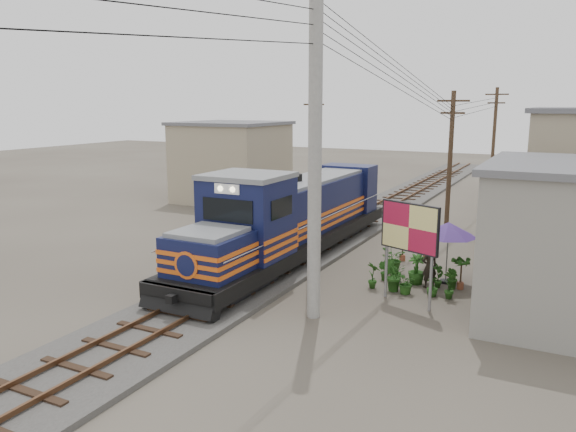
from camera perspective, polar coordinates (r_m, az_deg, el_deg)
The scene contains 14 objects.
ground at distance 19.41m, azimuth -6.31°, elevation -7.89°, with size 120.00×120.00×0.00m, color #473F35.
ballast at distance 27.94m, azimuth 5.03°, elevation -1.69°, with size 3.60×70.00×0.16m, color #595651.
track at distance 27.90m, azimuth 5.03°, elevation -1.33°, with size 1.15×70.00×0.12m.
locomotive at distance 23.13m, azimuth 0.40°, elevation -0.34°, with size 2.84×15.43×3.82m.
utility_pole_main at distance 16.24m, azimuth 2.75°, elevation 6.48°, with size 0.40×0.40×10.00m.
wooden_pole_mid at distance 29.91m, azimuth 16.15°, elevation 5.76°, with size 1.60×0.24×7.00m.
wooden_pole_far at distance 43.64m, azimuth 20.18°, elevation 7.49°, with size 1.60×0.24×7.50m.
wooden_pole_left at distance 36.64m, azimuth 2.59°, elevation 7.15°, with size 1.60×0.24×7.00m.
power_lines at distance 25.91m, azimuth 3.73°, elevation 13.98°, with size 9.65×19.00×3.30m.
shophouse_left at distance 37.38m, azimuth -5.74°, elevation 5.55°, with size 6.30×6.30×5.20m.
billboard at distance 18.14m, azimuth 12.24°, elevation -1.42°, with size 2.04×0.91×3.32m.
market_umbrella at distance 20.74m, azimuth 15.99°, elevation -1.34°, with size 2.15×2.15×2.25m.
vendor at distance 20.33m, azimuth 14.18°, elevation -5.02°, with size 0.56×0.36×1.52m, color black.
plant_nursery at distance 20.67m, azimuth 11.75°, elevation -5.46°, with size 3.49×3.16×1.11m.
Camera 1 is at (10.18, -15.24, 6.39)m, focal length 35.00 mm.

